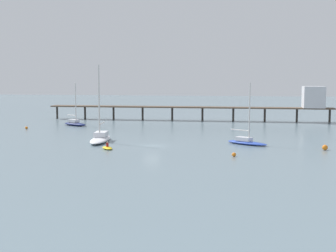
# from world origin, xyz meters

# --- Properties ---
(ground_plane) EXTENTS (400.00, 400.00, 0.00)m
(ground_plane) POSITION_xyz_m (0.00, 0.00, 0.00)
(ground_plane) COLOR slate
(pier) EXTENTS (68.40, 5.15, 8.35)m
(pier) POSITION_xyz_m (17.21, 42.84, 4.71)
(pier) COLOR brown
(pier) RESTS_ON ground_plane
(sailboat_white) EXTENTS (3.89, 10.17, 12.36)m
(sailboat_white) POSITION_xyz_m (-9.09, 3.07, 0.69)
(sailboat_white) COLOR white
(sailboat_white) RESTS_ON ground_plane
(sailboat_navy) EXTENTS (6.64, 4.90, 9.16)m
(sailboat_navy) POSITION_xyz_m (-22.40, 26.32, 0.62)
(sailboat_navy) COLOR navy
(sailboat_navy) RESTS_ON ground_plane
(sailboat_blue) EXTENTS (6.95, 5.38, 9.54)m
(sailboat_blue) POSITION_xyz_m (14.25, 3.83, 0.59)
(sailboat_blue) COLOR #2D4CB7
(sailboat_blue) RESTS_ON ground_plane
(dinghy_yellow) EXTENTS (2.54, 2.98, 1.14)m
(dinghy_yellow) POSITION_xyz_m (-5.65, -4.31, 0.21)
(dinghy_yellow) COLOR yellow
(dinghy_yellow) RESTS_ON ground_plane
(mooring_buoy_inner) EXTENTS (0.55, 0.55, 0.55)m
(mooring_buoy_inner) POSITION_xyz_m (12.67, -7.77, 0.28)
(mooring_buoy_inner) COLOR orange
(mooring_buoy_inner) RESTS_ON ground_plane
(mooring_buoy_outer) EXTENTS (0.55, 0.55, 0.55)m
(mooring_buoy_outer) POSITION_xyz_m (-29.57, 18.26, 0.28)
(mooring_buoy_outer) COLOR orange
(mooring_buoy_outer) RESTS_ON ground_plane
(mooring_buoy_near) EXTENTS (0.79, 0.79, 0.79)m
(mooring_buoy_near) POSITION_xyz_m (25.33, -0.09, 0.40)
(mooring_buoy_near) COLOR orange
(mooring_buoy_near) RESTS_ON ground_plane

